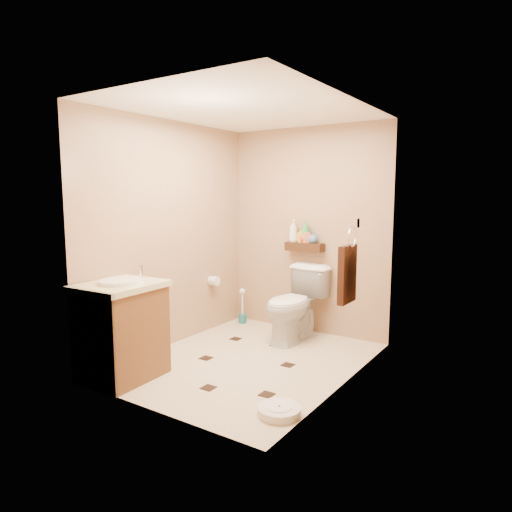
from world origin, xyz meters
The scene contains 20 objects.
ground centered at (0.00, 0.00, 0.00)m, with size 2.50×2.50×0.00m, color beige.
wall_back centered at (0.00, 1.25, 1.20)m, with size 2.00×0.04×2.40m, color #A0805B.
wall_front centered at (0.00, -1.25, 1.20)m, with size 2.00×0.04×2.40m, color #A0805B.
wall_left centered at (-1.00, 0.00, 1.20)m, with size 0.04×2.50×2.40m, color #A0805B.
wall_right centered at (1.00, 0.00, 1.20)m, with size 0.04×2.50×2.40m, color #A0805B.
ceiling centered at (0.00, 0.00, 2.40)m, with size 2.00×2.50×0.02m, color white.
wall_shelf centered at (0.00, 1.17, 1.02)m, with size 0.46×0.14×0.10m, color #37200F.
floor_accents centered at (0.02, -0.04, 0.00)m, with size 1.18×1.37×0.01m.
toilet centered at (0.06, 0.83, 0.41)m, with size 0.46×0.81×0.83m, color white.
vanity centered at (-0.70, -0.95, 0.44)m, with size 0.61×0.73×1.00m.
bathroom_scale centered at (0.82, -0.78, 0.03)m, with size 0.42×0.42×0.07m.
toilet_brush centered at (-0.82, 1.07, 0.16)m, with size 0.10×0.10×0.45m.
towel_ring centered at (0.91, 0.25, 0.95)m, with size 0.12×0.30×0.76m.
toilet_paper centered at (-0.94, 0.65, 0.60)m, with size 0.12×0.11×0.12m.
bottle_a centered at (-0.15, 1.17, 1.20)m, with size 0.10×0.10×0.26m, color silver.
bottle_b centered at (-0.05, 1.17, 1.15)m, with size 0.08×0.08×0.17m, color gold.
bottle_c centered at (0.00, 1.17, 1.14)m, with size 0.12×0.12×0.15m, color red.
bottle_d centered at (0.01, 1.17, 1.20)m, with size 0.10×0.10×0.26m, color green.
bottle_e centered at (0.02, 1.17, 1.16)m, with size 0.08×0.08×0.18m, color #E0764A.
bottle_f centered at (0.11, 1.17, 1.14)m, with size 0.11×0.11×0.14m, color #4168A3.
Camera 1 is at (2.45, -3.55, 1.63)m, focal length 32.00 mm.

